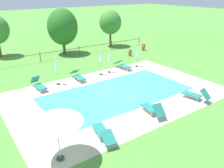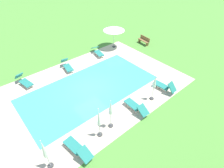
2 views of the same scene
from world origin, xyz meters
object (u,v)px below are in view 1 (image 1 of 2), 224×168
at_px(sun_lounger_north_mid, 196,94).
at_px(tree_west_mid, 63,27).
at_px(sun_lounger_north_near_steps, 78,76).
at_px(patio_umbrella_closed_row_west, 57,66).
at_px(sun_lounger_north_far, 123,65).
at_px(patio_umbrella_closed_row_mid_west, 101,58).
at_px(sun_lounger_north_end, 152,109).
at_px(terracotta_urn_near_fence, 130,52).
at_px(patio_umbrella_closed_row_centre, 137,52).
at_px(tree_centre, 110,22).
at_px(sun_lounger_south_near_corner, 39,85).
at_px(terracotta_urn_by_tree, 143,47).
at_px(patio_umbrella_closed_row_mid_east, 109,57).
at_px(sun_lounger_south_mid, 103,132).
at_px(patio_umbrella_open_foreground, 56,118).

bearing_deg(sun_lounger_north_mid, tree_west_mid, 97.69).
height_order(sun_lounger_north_near_steps, patio_umbrella_closed_row_west, patio_umbrella_closed_row_west).
height_order(sun_lounger_north_far, patio_umbrella_closed_row_mid_west, patio_umbrella_closed_row_mid_west).
relative_size(sun_lounger_north_end, terracotta_urn_near_fence, 2.60).
bearing_deg(tree_west_mid, sun_lounger_north_far, -75.18).
height_order(patio_umbrella_closed_row_centre, tree_west_mid, tree_west_mid).
xyz_separation_m(patio_umbrella_closed_row_west, tree_centre, (11.10, 8.58, 1.57)).
bearing_deg(sun_lounger_south_near_corner, sun_lounger_north_near_steps, 0.50).
relative_size(sun_lounger_south_near_corner, patio_umbrella_closed_row_centre, 0.82).
relative_size(sun_lounger_south_near_corner, tree_west_mid, 0.37).
bearing_deg(terracotta_urn_by_tree, patio_umbrella_closed_row_mid_west, -154.05).
bearing_deg(patio_umbrella_closed_row_mid_east, patio_umbrella_closed_row_centre, -2.78).
height_order(sun_lounger_north_end, tree_centre, tree_centre).
xyz_separation_m(patio_umbrella_closed_row_west, patio_umbrella_closed_row_centre, (8.22, -0.15, -0.04)).
bearing_deg(patio_umbrella_closed_row_west, sun_lounger_south_mid, -97.23).
distance_m(patio_umbrella_closed_row_centre, tree_west_mid, 9.59).
distance_m(sun_lounger_south_mid, patio_umbrella_open_foreground, 3.03).
bearing_deg(tree_centre, sun_lounger_north_far, -117.55).
xyz_separation_m(sun_lounger_north_far, patio_umbrella_closed_row_mid_west, (-2.63, -0.15, 1.22)).
xyz_separation_m(sun_lounger_south_near_corner, tree_west_mid, (6.02, 8.59, 2.74)).
bearing_deg(sun_lounger_south_mid, patio_umbrella_open_foreground, -174.84).
bearing_deg(patio_umbrella_closed_row_mid_east, tree_west_mid, 93.77).
xyz_separation_m(sun_lounger_south_near_corner, sun_lounger_south_mid, (0.55, -8.08, -0.04)).
distance_m(patio_umbrella_closed_row_mid_west, terracotta_urn_by_tree, 10.27).
bearing_deg(sun_lounger_north_end, tree_west_mid, 84.23).
bearing_deg(patio_umbrella_closed_row_mid_west, patio_umbrella_open_foreground, -132.17).
height_order(patio_umbrella_open_foreground, patio_umbrella_closed_row_mid_east, patio_umbrella_open_foreground).
xyz_separation_m(patio_umbrella_closed_row_mid_west, terracotta_urn_near_fence, (6.13, 3.38, -1.17)).
bearing_deg(patio_umbrella_closed_row_centre, sun_lounger_south_near_corner, 179.57).
xyz_separation_m(sun_lounger_north_end, patio_umbrella_closed_row_mid_east, (2.21, 7.83, 1.08)).
xyz_separation_m(sun_lounger_north_end, patio_umbrella_closed_row_mid_west, (1.25, 7.74, 1.20)).
bearing_deg(tree_centre, sun_lounger_north_near_steps, -137.24).
bearing_deg(sun_lounger_south_mid, terracotta_urn_near_fence, 45.66).
bearing_deg(sun_lounger_north_mid, patio_umbrella_open_foreground, -178.32).
bearing_deg(sun_lounger_north_near_steps, sun_lounger_south_mid, -109.13).
height_order(sun_lounger_north_mid, terracotta_urn_near_fence, sun_lounger_north_mid).
distance_m(sun_lounger_south_near_corner, patio_umbrella_open_foreground, 8.70).
distance_m(patio_umbrella_open_foreground, terracotta_urn_near_fence, 18.05).
distance_m(sun_lounger_north_near_steps, patio_umbrella_closed_row_west, 2.15).
height_order(sun_lounger_north_mid, patio_umbrella_closed_row_mid_east, patio_umbrella_closed_row_mid_east).
bearing_deg(sun_lounger_north_near_steps, patio_umbrella_closed_row_west, 178.57).
height_order(patio_umbrella_closed_row_centre, tree_centre, tree_centre).
relative_size(sun_lounger_north_end, tree_west_mid, 0.39).
distance_m(sun_lounger_north_end, patio_umbrella_closed_row_west, 8.39).
height_order(sun_lounger_north_far, tree_centre, tree_centre).
bearing_deg(tree_west_mid, sun_lounger_north_mid, -82.31).
bearing_deg(sun_lounger_south_mid, sun_lounger_north_near_steps, 70.87).
relative_size(patio_umbrella_closed_row_mid_west, tree_centre, 0.50).
distance_m(patio_umbrella_closed_row_west, patio_umbrella_closed_row_centre, 8.22).
distance_m(patio_umbrella_closed_row_mid_east, terracotta_urn_near_fence, 6.22).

